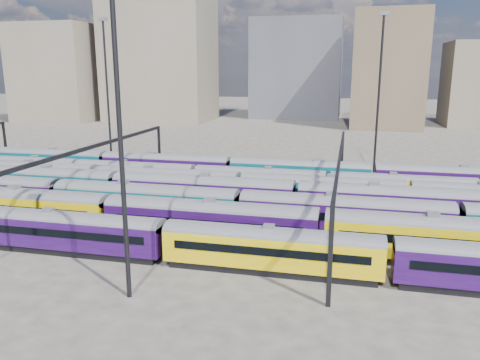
% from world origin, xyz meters
% --- Properties ---
extents(ground, '(500.00, 500.00, 0.00)m').
position_xyz_m(ground, '(0.00, 0.00, 0.00)').
color(ground, '#443D39').
rests_on(ground, ground).
extents(rake_0, '(115.70, 2.82, 4.74)m').
position_xyz_m(rake_0, '(14.54, -15.00, 2.49)').
color(rake_0, black).
rests_on(rake_0, ground).
extents(rake_1, '(130.66, 3.19, 5.37)m').
position_xyz_m(rake_1, '(-13.04, -10.00, 2.82)').
color(rake_1, black).
rests_on(rake_1, ground).
extents(rake_2, '(130.94, 3.19, 5.38)m').
position_xyz_m(rake_2, '(-22.18, -5.00, 2.83)').
color(rake_2, black).
rests_on(rake_2, ground).
extents(rake_3, '(135.73, 3.31, 5.59)m').
position_xyz_m(rake_3, '(5.32, 0.00, 2.93)').
color(rake_3, black).
rests_on(rake_3, ground).
extents(rake_4, '(123.15, 3.00, 5.06)m').
position_xyz_m(rake_4, '(-2.55, 5.00, 2.65)').
color(rake_4, black).
rests_on(rake_4, ground).
extents(rake_5, '(93.40, 2.74, 4.60)m').
position_xyz_m(rake_5, '(-0.97, 10.00, 2.41)').
color(rake_5, black).
rests_on(rake_5, ground).
extents(rake_6, '(124.62, 3.04, 5.12)m').
position_xyz_m(rake_6, '(14.44, 15.00, 2.69)').
color(rake_6, black).
rests_on(rake_6, ground).
extents(gantry_1, '(0.35, 40.35, 8.03)m').
position_xyz_m(gantry_1, '(-20.00, 0.00, 6.79)').
color(gantry_1, black).
rests_on(gantry_1, ground).
extents(gantry_2, '(0.35, 40.35, 8.03)m').
position_xyz_m(gantry_2, '(10.00, 0.00, 6.79)').
color(gantry_2, black).
rests_on(gantry_2, ground).
extents(mast_1, '(1.40, 0.50, 25.60)m').
position_xyz_m(mast_1, '(-30.00, 22.00, 13.97)').
color(mast_1, black).
rests_on(mast_1, ground).
extents(mast_2, '(1.40, 0.50, 25.60)m').
position_xyz_m(mast_2, '(-5.00, -22.00, 13.97)').
color(mast_2, black).
rests_on(mast_2, ground).
extents(mast_3, '(1.40, 0.50, 25.60)m').
position_xyz_m(mast_3, '(15.00, 24.00, 13.97)').
color(mast_3, black).
rests_on(mast_3, ground).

